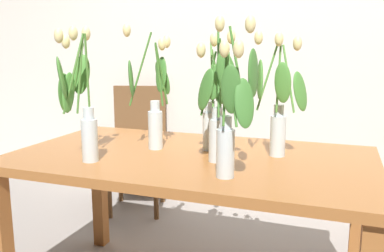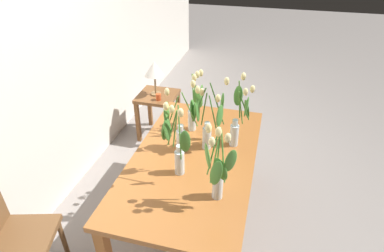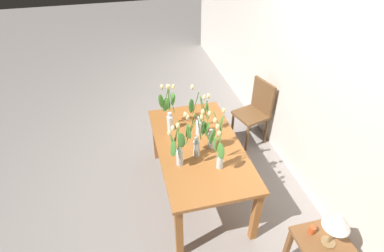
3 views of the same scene
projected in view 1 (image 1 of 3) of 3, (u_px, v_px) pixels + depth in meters
name	position (u px, v px, depth m)	size (l,w,h in m)	color
room_wall_rear	(253.00, 29.00, 2.94)	(9.00, 0.10, 2.70)	silver
dining_table	(190.00, 174.00, 1.86)	(1.60, 0.90, 0.74)	#A3602D
tulip_vase_0	(217.00, 106.00, 1.68)	(0.19, 0.28, 0.59)	silver
tulip_vase_1	(232.00, 122.00, 1.45)	(0.16, 0.16, 0.58)	silver
tulip_vase_2	(80.00, 106.00, 1.70)	(0.17, 0.22, 0.56)	silver
tulip_vase_3	(213.00, 112.00, 1.89)	(0.18, 0.27, 0.54)	silver
tulip_vase_4	(279.00, 110.00, 1.76)	(0.24, 0.15, 0.54)	silver
tulip_vase_5	(154.00, 103.00, 1.93)	(0.18, 0.23, 0.58)	silver
dining_chair	(138.00, 140.00, 3.11)	(0.50, 0.50, 0.93)	brown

